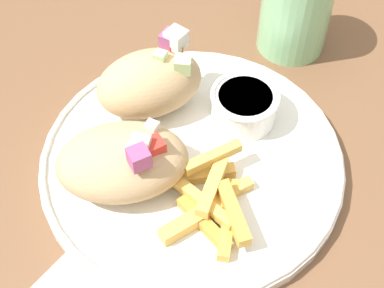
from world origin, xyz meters
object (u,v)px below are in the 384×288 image
at_px(water_glass, 295,14).
at_px(pita_sandwich_far, 150,82).
at_px(sauce_ramekin, 245,104).
at_px(fries_pile, 212,202).
at_px(plate, 192,160).
at_px(pita_sandwich_near, 123,161).

bearing_deg(water_glass, pita_sandwich_far, -123.22).
relative_size(sauce_ramekin, water_glass, 0.70).
height_order(fries_pile, sauce_ramekin, sauce_ramekin).
relative_size(pita_sandwich_far, water_glass, 1.29).
height_order(plate, sauce_ramekin, sauce_ramekin).
height_order(pita_sandwich_far, water_glass, water_glass).
distance_m(sauce_ramekin, water_glass, 0.14).
distance_m(pita_sandwich_near, water_glass, 0.27).
bearing_deg(water_glass, plate, -101.22).
bearing_deg(pita_sandwich_near, water_glass, 41.81).
bearing_deg(pita_sandwich_far, sauce_ramekin, -31.60).
relative_size(fries_pile, water_glass, 1.14).
height_order(plate, pita_sandwich_near, pita_sandwich_near).
relative_size(plate, sauce_ramekin, 4.23).
bearing_deg(pita_sandwich_near, plate, 15.56).
xyz_separation_m(plate, sauce_ramekin, (0.03, 0.06, 0.02)).
xyz_separation_m(fries_pile, sauce_ramekin, (-0.01, 0.11, 0.01)).
distance_m(pita_sandwich_far, water_glass, 0.19).
height_order(fries_pile, water_glass, water_glass).
xyz_separation_m(plate, pita_sandwich_far, (-0.06, 0.05, 0.04)).
xyz_separation_m(sauce_ramekin, water_glass, (0.01, 0.14, 0.01)).
bearing_deg(fries_pile, water_glass, 89.31).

